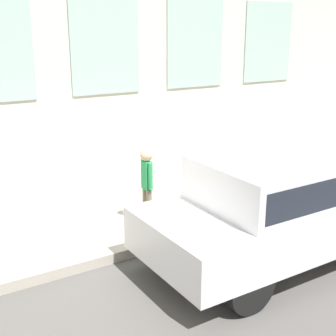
# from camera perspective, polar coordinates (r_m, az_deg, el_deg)

# --- Properties ---
(ground_plane) EXTENTS (80.00, 80.00, 0.00)m
(ground_plane) POSITION_cam_1_polar(r_m,az_deg,el_deg) (8.09, 2.30, -9.12)
(ground_plane) COLOR #514F4C
(sidewalk) EXTENTS (3.04, 60.00, 0.17)m
(sidewalk) POSITION_cam_1_polar(r_m,az_deg,el_deg) (9.24, -3.01, -5.14)
(sidewalk) COLOR #A8A093
(sidewalk) RESTS_ON ground_plane
(fire_hydrant) EXTENTS (0.33, 0.45, 0.73)m
(fire_hydrant) POSITION_cam_1_polar(r_m,az_deg,el_deg) (8.33, 2.53, -4.28)
(fire_hydrant) COLOR gray
(fire_hydrant) RESTS_ON sidewalk
(person) EXTENTS (0.34, 0.22, 1.39)m
(person) POSITION_cam_1_polar(r_m,az_deg,el_deg) (8.09, -2.60, -1.43)
(person) COLOR #726651
(person) RESTS_ON sidewalk
(parked_truck_silver_near) EXTENTS (1.97, 4.40, 1.68)m
(parked_truck_silver_near) POSITION_cam_1_polar(r_m,az_deg,el_deg) (7.45, 13.80, -3.85)
(parked_truck_silver_near) COLOR black
(parked_truck_silver_near) RESTS_ON ground_plane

